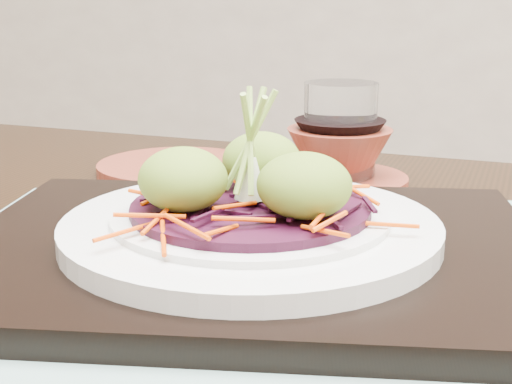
% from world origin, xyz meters
% --- Properties ---
extents(placemat, '(0.51, 0.42, 0.00)m').
position_xyz_m(placemat, '(-0.13, 0.00, 0.77)').
color(placemat, gray).
rests_on(placemat, dining_table).
extents(serving_tray, '(0.44, 0.35, 0.02)m').
position_xyz_m(serving_tray, '(-0.13, 0.00, 0.78)').
color(serving_tray, black).
rests_on(serving_tray, placemat).
extents(white_plate, '(0.27, 0.27, 0.02)m').
position_xyz_m(white_plate, '(-0.13, 0.00, 0.80)').
color(white_plate, silver).
rests_on(white_plate, serving_tray).
extents(cabbage_bed, '(0.17, 0.17, 0.01)m').
position_xyz_m(cabbage_bed, '(-0.13, 0.00, 0.81)').
color(cabbage_bed, '#31091C').
rests_on(cabbage_bed, white_plate).
extents(carrot_julienne, '(0.21, 0.21, 0.01)m').
position_xyz_m(carrot_julienne, '(-0.13, 0.00, 0.82)').
color(carrot_julienne, '#D94203').
rests_on(carrot_julienne, cabbage_bed).
extents(guacamole_scoops, '(0.15, 0.13, 0.05)m').
position_xyz_m(guacamole_scoops, '(-0.13, -0.00, 0.84)').
color(guacamole_scoops, '#5A7B24').
rests_on(guacamole_scoops, cabbage_bed).
extents(scallion_garnish, '(0.06, 0.06, 0.09)m').
position_xyz_m(scallion_garnish, '(-0.13, 0.00, 0.86)').
color(scallion_garnish, '#94BF4C').
rests_on(scallion_garnish, cabbage_bed).
extents(terracotta_side_plate, '(0.23, 0.23, 0.01)m').
position_xyz_m(terracotta_side_plate, '(-0.27, 0.27, 0.77)').
color(terracotta_side_plate, maroon).
rests_on(terracotta_side_plate, dining_table).
extents(water_glass, '(0.10, 0.10, 0.11)m').
position_xyz_m(water_glass, '(-0.09, 0.25, 0.82)').
color(water_glass, white).
rests_on(water_glass, dining_table).
extents(terracotta_bowl_set, '(0.16, 0.16, 0.06)m').
position_xyz_m(terracotta_bowl_set, '(-0.09, 0.25, 0.79)').
color(terracotta_bowl_set, maroon).
rests_on(terracotta_bowl_set, dining_table).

